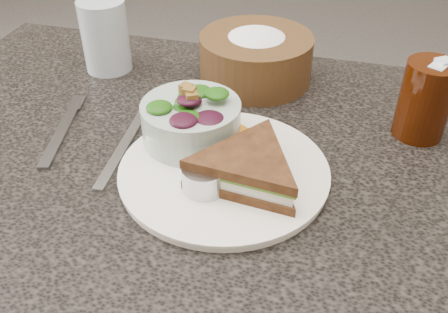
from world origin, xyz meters
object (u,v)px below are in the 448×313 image
sandwich (248,168)px  salad_bowl (191,115)px  dressing_ramekin (204,178)px  cola_glass (426,96)px  bread_basket (256,51)px  dinner_plate (224,172)px  water_glass (105,36)px

sandwich → salad_bowl: 0.12m
dressing_ramekin → cola_glass: 0.33m
salad_bowl → dressing_ramekin: bearing=-63.7°
cola_glass → salad_bowl: bearing=-159.2°
sandwich → cola_glass: bearing=47.6°
dressing_ramekin → bread_basket: bearing=90.9°
dinner_plate → bread_basket: (-0.02, 0.26, 0.05)m
sandwich → water_glass: 0.40m
dressing_ramekin → salad_bowl: bearing=116.3°
salad_bowl → water_glass: 0.28m
water_glass → dinner_plate: bearing=-40.8°
dinner_plate → cola_glass: cola_glass is taller
dinner_plate → sandwich: 0.05m
dinner_plate → salad_bowl: 0.09m
salad_bowl → dinner_plate: bearing=-40.5°
salad_bowl → bread_basket: (0.04, 0.21, 0.00)m
cola_glass → water_glass: bearing=172.2°
bread_basket → water_glass: 0.25m
dinner_plate → water_glass: 0.36m
dinner_plate → dressing_ramekin: (-0.01, -0.04, 0.02)m
water_glass → cola_glass: bearing=-7.8°
dressing_ramekin → bread_basket: 0.30m
dinner_plate → bread_basket: bearing=93.8°
dinner_plate → cola_glass: (0.24, 0.16, 0.05)m
cola_glass → water_glass: size_ratio=1.02×
cola_glass → water_glass: 0.51m
dinner_plate → sandwich: (0.03, -0.02, 0.03)m
salad_bowl → water_glass: (-0.21, 0.18, 0.01)m
sandwich → salad_bowl: salad_bowl is taller
dinner_plate → water_glass: bearing=139.2°
bread_basket → sandwich: bearing=-79.4°
salad_bowl → dressing_ramekin: 0.11m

